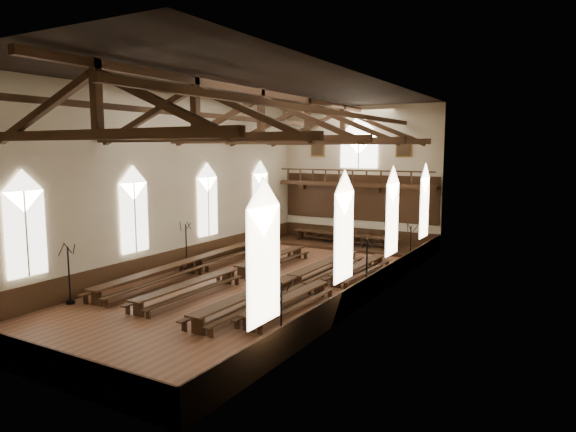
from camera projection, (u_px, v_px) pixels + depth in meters
name	position (u px, v px, depth m)	size (l,w,h in m)	color
ground	(262.00, 283.00, 26.65)	(26.00, 26.00, 0.00)	brown
room_walls	(261.00, 158.00, 25.82)	(26.00, 26.00, 26.00)	#C3B793
wainscot_band	(262.00, 272.00, 26.58)	(12.00, 26.00, 1.20)	#362010
side_windows	(262.00, 212.00, 26.17)	(11.85, 19.80, 4.50)	white
end_window	(359.00, 145.00, 36.80)	(2.80, 0.12, 3.80)	white
minstrels_gallery	(357.00, 191.00, 37.03)	(11.80, 1.24, 3.70)	#331F10
portraits	(359.00, 147.00, 36.82)	(7.75, 0.09, 1.45)	brown
roof_trusses	(261.00, 123.00, 25.60)	(11.70, 25.70, 2.80)	#331F10
refectory_row_a	(194.00, 262.00, 29.02)	(1.98, 14.87, 0.79)	#331F10
refectory_row_b	(235.00, 271.00, 27.07)	(1.51, 14.14, 0.72)	#331F10
refectory_row_c	(292.00, 280.00, 25.17)	(1.69, 14.66, 0.78)	#331F10
refectory_row_d	(328.00, 282.00, 25.03)	(1.56, 13.69, 0.67)	#331F10
dais	(344.00, 245.00, 36.62)	(11.40, 3.05, 0.20)	#362010
high_table	(344.00, 235.00, 36.53)	(8.17, 1.58, 0.76)	#331F10
high_chairs	(349.00, 236.00, 37.22)	(6.71, 0.42, 0.92)	#331F10
candelabrum_left_near	(70.00, 286.00, 23.01)	(0.84, 0.79, 2.77)	black
candelabrum_left_mid	(186.00, 255.00, 29.74)	(0.85, 0.78, 2.79)	black
candelabrum_left_far	(253.00, 238.00, 35.70)	(0.71, 0.76, 2.50)	black
candelabrum_right_near	(281.00, 330.00, 17.46)	(0.79, 0.74, 2.60)	black
candelabrum_right_mid	(366.00, 278.00, 24.23)	(0.82, 0.87, 2.86)	black
candelabrum_right_far	(410.00, 254.00, 30.28)	(0.72, 0.79, 2.59)	black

